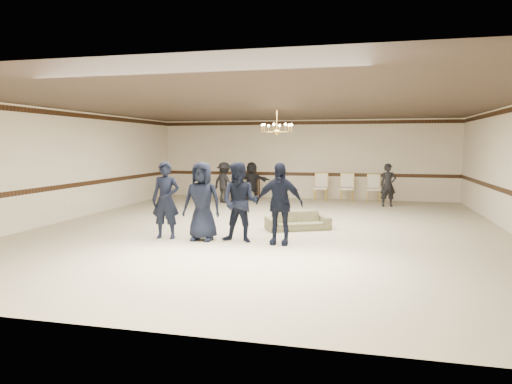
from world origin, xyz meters
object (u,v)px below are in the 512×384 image
adult_left (224,183)px  boy_b (202,201)px  banquet_chair_right (374,189)px  adult_right (388,185)px  settee (298,220)px  adult_mid (252,182)px  boy_c (240,202)px  banquet_chair_mid (347,188)px  boy_a (166,200)px  console_table (248,188)px  chandelier (277,120)px  banquet_chair_left (321,188)px  boy_d (279,204)px

adult_left → boy_b: bearing=129.1°
banquet_chair_right → adult_right: bearing=-68.8°
settee → adult_mid: (-2.63, 5.60, 0.53)m
boy_c → banquet_chair_mid: 8.33m
boy_c → adult_right: (3.52, 7.04, -0.14)m
banquet_chair_right → boy_a: bearing=-124.8°
boy_b → banquet_chair_mid: size_ratio=1.70×
adult_left → console_table: 1.65m
settee → console_table: console_table is taller
adult_left → adult_right: (6.00, 0.30, 0.00)m
adult_mid → banquet_chair_right: adult_mid is taller
boy_c → banquet_chair_mid: bearing=80.0°
boy_b → banquet_chair_right: boy_b is taller
chandelier → settee: size_ratio=0.57×
adult_left → banquet_chair_left: bearing=-133.3°
boy_c → console_table: bearing=107.5°
adult_left → banquet_chair_left: size_ratio=1.44×
boy_c → adult_right: 7.87m
boy_b → console_table: boy_b is taller
adult_left → adult_mid: same height
chandelier → boy_b: size_ratio=0.52×
adult_right → console_table: (-5.48, 1.23, -0.34)m
banquet_chair_mid → console_table: bearing=174.4°
adult_right → banquet_chair_left: size_ratio=1.44×
boy_b → banquet_chair_left: bearing=76.0°
settee → banquet_chair_mid: bearing=53.8°
banquet_chair_left → boy_c: bearing=-99.2°
chandelier → console_table: chandelier is taller
adult_right → banquet_chair_mid: bearing=132.6°
boy_d → banquet_chair_mid: bearing=82.9°
settee → boy_b: bearing=-164.1°
adult_left → adult_mid: (0.90, 0.70, 0.00)m
boy_d → adult_right: 7.51m
settee → banquet_chair_right: banquet_chair_right is taller
boy_b → banquet_chair_right: size_ratio=1.70×
adult_right → banquet_chair_right: adult_right is taller
boy_d → banquet_chair_right: (2.14, 8.07, -0.37)m
settee → banquet_chair_mid: 6.32m
chandelier → boy_a: size_ratio=0.52×
banquet_chair_right → boy_d: bearing=-108.7°
boy_a → banquet_chair_mid: bearing=58.7°
chandelier → boy_a: chandelier is taller
boy_c → banquet_chair_mid: (2.04, 8.07, -0.37)m
settee → adult_left: size_ratio=1.07×
boy_a → chandelier: bearing=48.1°
banquet_chair_right → settee: bearing=-111.5°
console_table → banquet_chair_mid: bearing=-4.7°
chandelier → banquet_chair_mid: (1.76, 5.20, -2.34)m
boy_d → banquet_chair_mid: size_ratio=1.70×
banquet_chair_left → banquet_chair_right: bearing=-1.8°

